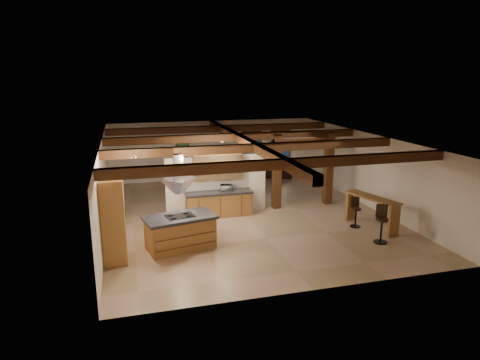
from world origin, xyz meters
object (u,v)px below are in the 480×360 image
object	(u,v)px
dining_table	(225,188)
sofa	(271,171)
kitchen_island	(180,232)
bar_counter	(372,207)

from	to	relation	value
dining_table	sofa	world-z (taller)	dining_table
kitchen_island	bar_counter	distance (m)	6.55
kitchen_island	sofa	world-z (taller)	kitchen_island
kitchen_island	bar_counter	size ratio (longest dim) A/B	1.06
dining_table	sofa	bearing A→B (deg)	38.66
sofa	bar_counter	bearing A→B (deg)	118.12
dining_table	kitchen_island	bearing A→B (deg)	-119.34
bar_counter	dining_table	bearing A→B (deg)	126.76
bar_counter	kitchen_island	bearing A→B (deg)	-179.37
kitchen_island	sofa	bearing A→B (deg)	54.67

